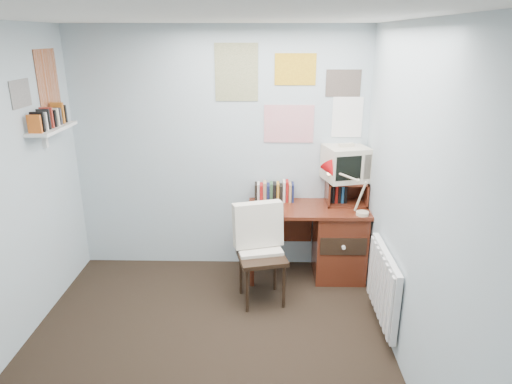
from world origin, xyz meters
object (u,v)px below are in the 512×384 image
desk_chair (262,257)px  wall_shelf (52,129)px  tv_riser (346,192)px  radiator (384,286)px  desk (333,239)px  desk_lamp (364,193)px  crt_tv (345,162)px

desk_chair → wall_shelf: bearing=162.9°
tv_riser → wall_shelf: wall_shelf is taller
tv_riser → radiator: size_ratio=0.50×
tv_riser → desk_chair: bearing=-144.1°
desk → desk_lamp: 0.65m
desk → desk_chair: bearing=-145.4°
desk_lamp → wall_shelf: 2.88m
desk_lamp → crt_tv: (-0.14, 0.33, 0.22)m
crt_tv → desk_chair: bearing=-157.5°
crt_tv → radiator: 1.33m
desk_lamp → crt_tv: crt_tv is taller
tv_riser → wall_shelf: bearing=-169.7°
desk_chair → crt_tv: 1.28m
desk_chair → wall_shelf: size_ratio=1.45×
desk_chair → tv_riser: tv_riser is taller
crt_tv → wall_shelf: size_ratio=0.64×
tv_riser → wall_shelf: size_ratio=0.65×
desk → desk_lamp: desk_lamp is taller
crt_tv → desk: bearing=-140.8°
desk_chair → tv_riser: (0.85, 0.61, 0.43)m
tv_riser → wall_shelf: 2.83m
tv_riser → crt_tv: bearing=140.9°
tv_riser → crt_tv: size_ratio=1.01×
radiator → crt_tv: bearing=100.4°
desk → desk_chair: (-0.73, -0.50, 0.05)m
wall_shelf → desk: bearing=8.4°
desk_chair → crt_tv: bearing=24.3°
radiator → desk_lamp: bearing=94.6°
radiator → wall_shelf: 3.15m
desk_lamp → crt_tv: 0.42m
desk → crt_tv: (0.09, 0.13, 0.79)m
desk_chair → tv_riser: 1.14m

